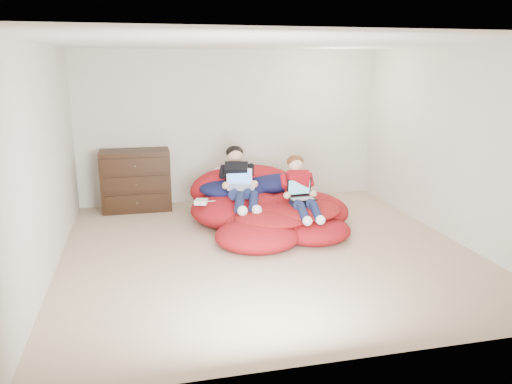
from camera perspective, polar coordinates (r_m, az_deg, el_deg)
name	(u,v)px	position (r m, az deg, el deg)	size (l,w,h in m)	color
room_shell	(267,233)	(6.25, 1.24, -4.70)	(5.10, 5.10, 2.77)	tan
dresser	(136,180)	(8.14, -13.55, 1.32)	(1.07, 0.60, 0.96)	black
beanbag_pile	(267,208)	(7.16, 1.31, -1.86)	(2.27, 2.35, 0.83)	#AB1319
cream_pillow	(223,175)	(7.66, -3.83, 1.96)	(0.40, 0.25, 0.25)	beige
older_boy	(239,178)	(7.11, -1.94, 1.65)	(0.44, 1.22, 0.76)	black
younger_boy	(300,188)	(6.78, 5.05, 0.51)	(0.34, 1.00, 0.75)	#A10E18
laptop_white	(240,183)	(7.03, -1.79, 1.04)	(0.43, 0.41, 0.27)	silver
laptop_black	(301,193)	(6.76, 5.14, -0.16)	(0.37, 0.31, 0.26)	black
power_adapter	(201,202)	(6.94, -6.28, -1.12)	(0.17, 0.17, 0.06)	silver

